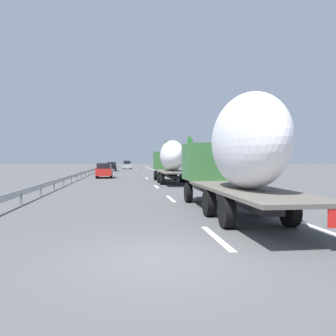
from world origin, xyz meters
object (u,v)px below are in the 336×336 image
at_px(truck_lead, 170,159).
at_px(road_sign, 172,159).
at_px(truck_trailing, 236,152).
at_px(car_red_compact, 104,170).
at_px(car_black_suv, 112,166).
at_px(car_silver_hatch, 127,165).

distance_m(truck_lead, road_sign, 22.00).
relative_size(truck_lead, road_sign, 3.52).
bearing_deg(truck_lead, road_sign, -8.10).
relative_size(truck_trailing, road_sign, 3.63).
bearing_deg(car_red_compact, truck_trailing, -166.86).
height_order(car_red_compact, car_black_suv, car_red_compact).
xyz_separation_m(truck_trailing, car_red_compact, (29.58, 6.91, -1.64)).
bearing_deg(road_sign, car_red_compact, 140.68).
bearing_deg(car_red_compact, car_silver_hatch, -4.45).
height_order(car_silver_hatch, road_sign, road_sign).
bearing_deg(car_red_compact, truck_lead, -144.17).
bearing_deg(car_red_compact, car_black_suv, 0.01).
relative_size(truck_lead, car_red_compact, 2.77).
distance_m(truck_lead, car_silver_hatch, 48.94).
xyz_separation_m(truck_lead, car_silver_hatch, (48.77, 3.86, -1.33)).
bearing_deg(road_sign, car_silver_hatch, 14.46).
xyz_separation_m(truck_lead, road_sign, (21.78, -3.10, 0.08)).
height_order(truck_trailing, road_sign, truck_trailing).
bearing_deg(car_black_suv, road_sign, -142.87).
bearing_deg(road_sign, car_black_suv, 37.13).
bearing_deg(car_silver_hatch, road_sign, -165.54).
height_order(truck_lead, car_red_compact, truck_lead).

